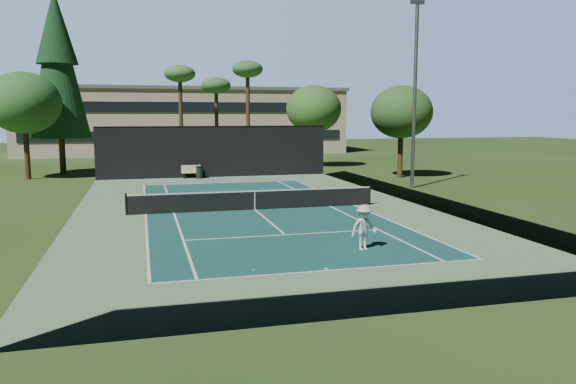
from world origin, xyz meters
The scene contains 22 objects.
ground centered at (0.00, 0.00, 0.00)m, with size 160.00×160.00×0.00m, color #2B471A.
apron_slab centered at (0.00, 0.00, 0.01)m, with size 18.00×32.00×0.01m, color #668B61.
court_surface centered at (0.00, 0.00, 0.01)m, with size 10.97×23.77×0.01m, color #184E48.
court_lines centered at (0.00, 0.00, 0.02)m, with size 11.07×23.87×0.01m.
tennis_net centered at (0.00, 0.00, 0.56)m, with size 12.90×0.10×1.10m.
fence centered at (0.00, 0.06, 2.01)m, with size 18.04×32.05×4.03m.
player centered at (2.15, -9.54, 0.83)m, with size 1.08×0.62×1.67m, color silver.
tennis_ball_a centered at (-2.29, -11.32, 0.03)m, with size 0.07×0.07×0.07m, color #AFCE2E.
tennis_ball_b centered at (-0.31, 1.06, 0.03)m, with size 0.07×0.07×0.07m, color #BACE2E.
tennis_ball_c centered at (-0.23, 1.96, 0.04)m, with size 0.08×0.08×0.08m, color #D3ED35.
tennis_ball_d centered at (-2.91, 5.22, 0.03)m, with size 0.06×0.06×0.06m, color #C9EF36.
park_bench centered at (-1.90, 15.62, 0.55)m, with size 1.50×0.45×1.02m.
trash_bin centered at (-1.30, 15.25, 0.48)m, with size 0.56×0.56×0.95m.
pine_tree centered at (-12.00, 22.00, 9.55)m, with size 4.80×4.80×15.00m.
palm_a centered at (-2.00, 24.00, 8.19)m, with size 2.80×2.80×9.32m.
palm_b centered at (1.50, 26.00, 7.36)m, with size 2.80×2.80×8.42m.
palm_c centered at (4.00, 23.00, 8.60)m, with size 2.80×2.80×9.77m.
decid_tree_a centered at (10.00, 22.00, 5.42)m, with size 5.12×5.12×7.62m.
decid_tree_b centered at (14.00, 12.00, 5.08)m, with size 4.80×4.80×7.14m.
decid_tree_c centered at (-14.00, 18.00, 5.76)m, with size 5.44×5.44×8.09m.
campus_building centered at (0.00, 45.98, 4.21)m, with size 40.50×12.50×8.30m.
light_pole centered at (12.00, 6.00, 6.46)m, with size 0.90×0.25×12.22m.
Camera 1 is at (-5.58, -28.17, 4.88)m, focal length 35.00 mm.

